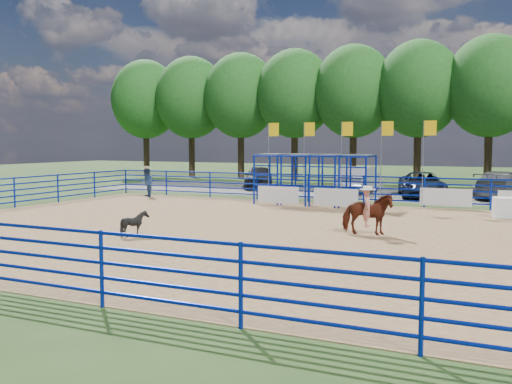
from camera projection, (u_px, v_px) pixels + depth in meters
ground at (292, 233)px, 20.06m from camera, size 120.00×120.00×0.00m
arena_dirt at (292, 233)px, 20.06m from camera, size 30.00×20.00×0.02m
gravel_strip at (392, 194)px, 35.40m from camera, size 40.00×10.00×0.01m
horse_and_rider at (367, 211)px, 19.47m from camera, size 1.83×1.10×2.33m
calf at (135, 224)px, 19.14m from camera, size 0.95×0.89×0.88m
spectator_cowboy at (147, 182)px, 33.09m from camera, size 1.04×1.02×1.75m
car_a at (259, 177)px, 39.19m from camera, size 3.45×4.93×1.56m
car_b at (359, 180)px, 35.99m from camera, size 1.91×5.06×1.65m
car_c at (422, 185)px, 32.94m from camera, size 3.63×5.66×1.45m
car_d at (501, 185)px, 32.15m from camera, size 3.00×5.66×1.56m
perimeter_fence at (292, 212)px, 19.99m from camera, size 30.10×20.10×1.50m
chute_assembly at (321, 181)px, 28.73m from camera, size 19.32×2.41×4.20m
treeline at (419, 84)px, 42.86m from camera, size 56.40×6.40×11.24m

